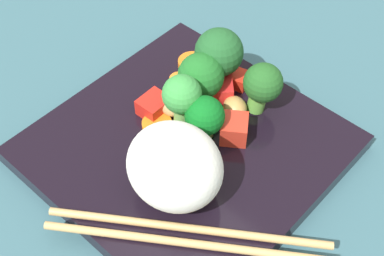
# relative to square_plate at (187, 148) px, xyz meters

# --- Properties ---
(ground_plane) EXTENTS (1.10, 1.10, 0.02)m
(ground_plane) POSITION_rel_square_plate_xyz_m (0.00, 0.00, -0.02)
(ground_plane) COLOR #335A65
(square_plate) EXTENTS (0.27, 0.27, 0.02)m
(square_plate) POSITION_rel_square_plate_xyz_m (0.00, 0.00, 0.00)
(square_plate) COLOR black
(square_plate) RESTS_ON ground_plane
(rice_mound) EXTENTS (0.09, 0.08, 0.08)m
(rice_mound) POSITION_rel_square_plate_xyz_m (0.03, -0.05, 0.05)
(rice_mound) COLOR white
(rice_mound) RESTS_ON square_plate
(broccoli_floret_0) EXTENTS (0.05, 0.05, 0.07)m
(broccoli_floret_0) POSITION_rel_square_plate_xyz_m (-0.03, 0.08, 0.05)
(broccoli_floret_0) COLOR #5FA23C
(broccoli_floret_0) RESTS_ON square_plate
(broccoli_floret_1) EXTENTS (0.05, 0.05, 0.06)m
(broccoli_floret_1) POSITION_rel_square_plate_xyz_m (-0.03, 0.05, 0.04)
(broccoli_floret_1) COLOR #549E45
(broccoli_floret_1) RESTS_ON square_plate
(broccoli_floret_2) EXTENTS (0.04, 0.04, 0.05)m
(broccoli_floret_2) POSITION_rel_square_plate_xyz_m (0.01, 0.02, 0.04)
(broccoli_floret_2) COLOR #71B04E
(broccoli_floret_2) RESTS_ON square_plate
(broccoli_floret_3) EXTENTS (0.04, 0.04, 0.06)m
(broccoli_floret_3) POSITION_rel_square_plate_xyz_m (-0.02, 0.01, 0.05)
(broccoli_floret_3) COLOR #6AA54E
(broccoli_floret_3) RESTS_ON square_plate
(broccoli_floret_4) EXTENTS (0.04, 0.04, 0.06)m
(broccoli_floret_4) POSITION_rel_square_plate_xyz_m (0.02, 0.08, 0.04)
(broccoli_floret_4) COLOR #569739
(broccoli_floret_4) RESTS_ON square_plate
(carrot_slice_0) EXTENTS (0.02, 0.02, 0.01)m
(carrot_slice_0) POSITION_rel_square_plate_xyz_m (-0.06, 0.05, 0.01)
(carrot_slice_0) COLOR orange
(carrot_slice_0) RESTS_ON square_plate
(carrot_slice_1) EXTENTS (0.04, 0.04, 0.01)m
(carrot_slice_1) POSITION_rel_square_plate_xyz_m (-0.04, -0.01, 0.01)
(carrot_slice_1) COLOR orange
(carrot_slice_1) RESTS_ON square_plate
(carrot_slice_2) EXTENTS (0.04, 0.04, 0.00)m
(carrot_slice_2) POSITION_rel_square_plate_xyz_m (0.00, 0.04, 0.01)
(carrot_slice_2) COLOR orange
(carrot_slice_2) RESTS_ON square_plate
(carrot_slice_3) EXTENTS (0.04, 0.04, 0.01)m
(carrot_slice_3) POSITION_rel_square_plate_xyz_m (-0.07, 0.08, 0.01)
(carrot_slice_3) COLOR orange
(carrot_slice_3) RESTS_ON square_plate
(pepper_chunk_0) EXTENTS (0.04, 0.03, 0.02)m
(pepper_chunk_0) POSITION_rel_square_plate_xyz_m (-0.01, 0.07, 0.02)
(pepper_chunk_0) COLOR red
(pepper_chunk_0) RESTS_ON square_plate
(pepper_chunk_1) EXTENTS (0.03, 0.03, 0.02)m
(pepper_chunk_1) POSITION_rel_square_plate_xyz_m (-0.05, 0.01, 0.02)
(pepper_chunk_1) COLOR red
(pepper_chunk_1) RESTS_ON square_plate
(pepper_chunk_2) EXTENTS (0.04, 0.04, 0.02)m
(pepper_chunk_2) POSITION_rel_square_plate_xyz_m (0.03, 0.04, 0.02)
(pepper_chunk_2) COLOR red
(pepper_chunk_2) RESTS_ON square_plate
(pepper_chunk_3) EXTENTS (0.03, 0.03, 0.01)m
(pepper_chunk_3) POSITION_rel_square_plate_xyz_m (-0.02, 0.10, 0.02)
(pepper_chunk_3) COLOR red
(pepper_chunk_3) RESTS_ON square_plate
(chicken_piece_0) EXTENTS (0.04, 0.04, 0.02)m
(chicken_piece_0) POSITION_rel_square_plate_xyz_m (-0.04, 0.02, 0.02)
(chicken_piece_0) COLOR tan
(chicken_piece_0) RESTS_ON square_plate
(chicken_piece_1) EXTENTS (0.03, 0.03, 0.02)m
(chicken_piece_1) POSITION_rel_square_plate_xyz_m (0.01, 0.06, 0.02)
(chicken_piece_1) COLOR tan
(chicken_piece_1) RESTS_ON square_plate
(chopstick_pair) EXTENTS (0.21, 0.16, 0.01)m
(chopstick_pair) POSITION_rel_square_plate_xyz_m (0.07, -0.08, 0.01)
(chopstick_pair) COLOR tan
(chopstick_pair) RESTS_ON square_plate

